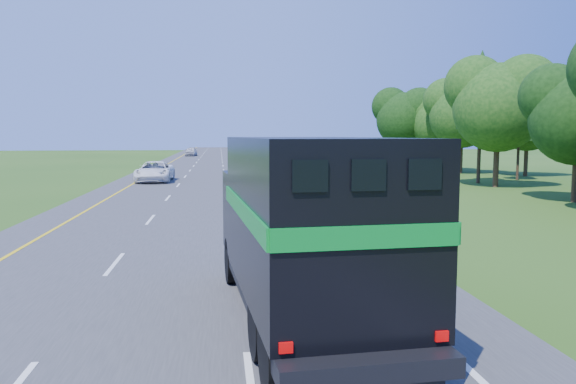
# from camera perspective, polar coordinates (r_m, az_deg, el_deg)

# --- Properties ---
(road) EXTENTS (15.00, 260.00, 0.04)m
(road) POSITION_cam_1_polar(r_m,az_deg,el_deg) (47.50, -8.63, 1.02)
(road) COLOR #38383A
(road) RESTS_ON ground
(lane_markings) EXTENTS (11.15, 260.00, 0.01)m
(lane_markings) POSITION_cam_1_polar(r_m,az_deg,el_deg) (47.49, -8.63, 1.05)
(lane_markings) COLOR yellow
(lane_markings) RESTS_ON road
(horse_truck) EXTENTS (3.32, 8.91, 3.87)m
(horse_truck) POSITION_cam_1_polar(r_m,az_deg,el_deg) (11.54, 1.72, -3.41)
(horse_truck) COLOR black
(horse_truck) RESTS_ON road
(white_suv) EXTENTS (2.92, 6.14, 1.69)m
(white_suv) POSITION_cam_1_polar(r_m,az_deg,el_deg) (48.28, -13.38, 2.04)
(white_suv) COLOR white
(white_suv) RESTS_ON road
(far_car) EXTENTS (2.28, 4.83, 1.60)m
(far_car) POSITION_cam_1_polar(r_m,az_deg,el_deg) (105.17, -9.82, 4.07)
(far_car) COLOR #B5B5BC
(far_car) RESTS_ON road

